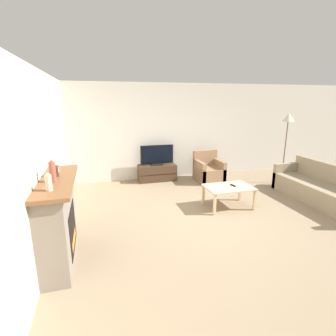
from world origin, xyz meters
The scene contains 14 objects.
ground_plane centered at (0.00, 0.00, 0.00)m, with size 24.00×24.00×0.00m, color #89755B.
wall_back centered at (0.00, 2.98, 1.35)m, with size 12.00×0.06×2.70m.
wall_left centered at (-3.09, 0.00, 1.35)m, with size 0.06×12.00×2.70m.
fireplace centered at (-2.88, -0.60, 0.61)m, with size 0.48×1.60×1.19m.
mantel_vase_left centered at (-2.86, -1.08, 1.30)m, with size 0.08×0.08×0.22m.
mantel_vase_centre_left centered at (-2.86, -0.72, 1.34)m, with size 0.08×0.08×0.30m.
mantel_clock centered at (-2.86, -0.44, 1.27)m, with size 0.08×0.11×0.15m.
tv_stand centered at (-0.66, 2.69, 0.23)m, with size 1.06×0.43×0.46m.
tv centered at (-0.66, 2.69, 0.72)m, with size 0.93×0.18×0.57m.
armchair centered at (0.74, 2.29, 0.28)m, with size 0.70×0.76×0.83m.
coffee_table centered at (0.36, 0.42, 0.41)m, with size 0.99×0.66×0.47m.
remote centered at (0.46, 0.44, 0.48)m, with size 0.07×0.15×0.02m.
couch centered at (2.54, 0.05, 0.28)m, with size 0.82×2.44×0.83m.
floor_lamp centered at (2.60, 1.54, 1.64)m, with size 0.31×0.31×1.91m.
Camera 1 is at (-2.30, -4.29, 2.24)m, focal length 28.00 mm.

